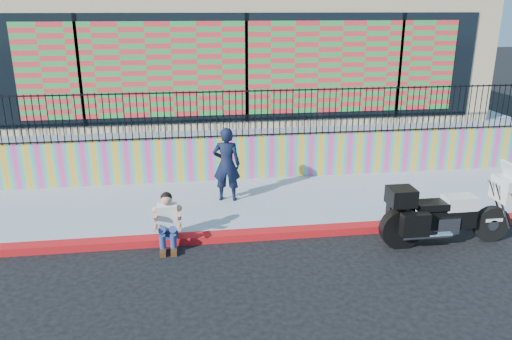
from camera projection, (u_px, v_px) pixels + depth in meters
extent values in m
plane|color=black|center=(272.00, 237.00, 9.99)|extent=(90.00, 90.00, 0.00)
cube|color=#B30C1D|center=(272.00, 234.00, 9.97)|extent=(16.00, 0.30, 0.15)
cube|color=gray|center=(260.00, 203.00, 11.52)|extent=(16.00, 3.00, 0.15)
cube|color=#E63C93|center=(251.00, 157.00, 12.83)|extent=(16.00, 0.20, 1.10)
cube|color=gray|center=(232.00, 118.00, 17.65)|extent=(16.00, 10.00, 1.25)
cube|color=tan|center=(232.00, 42.00, 16.65)|extent=(14.00, 8.00, 4.00)
cube|color=black|center=(247.00, 69.00, 12.99)|extent=(12.60, 0.04, 2.80)
cube|color=red|center=(247.00, 69.00, 12.96)|extent=(11.48, 0.02, 2.40)
cylinder|color=black|center=(491.00, 224.00, 9.73)|extent=(0.72, 0.15, 0.72)
cylinder|color=black|center=(401.00, 229.00, 9.48)|extent=(0.72, 0.15, 0.72)
cube|color=black|center=(448.00, 218.00, 9.55)|extent=(1.04, 0.31, 0.37)
cube|color=silver|center=(444.00, 223.00, 9.57)|extent=(0.44, 0.37, 0.33)
cube|color=silver|center=(459.00, 202.00, 9.48)|extent=(0.60, 0.35, 0.26)
cube|color=black|center=(430.00, 205.00, 9.41)|extent=(0.60, 0.37, 0.13)
cube|color=silver|center=(506.00, 189.00, 9.53)|extent=(0.33, 0.57, 0.46)
cube|color=silver|center=(511.00, 172.00, 9.43)|extent=(0.20, 0.50, 0.37)
cube|color=black|center=(401.00, 196.00, 9.26)|extent=(0.48, 0.46, 0.33)
cube|color=black|center=(415.00, 225.00, 9.11)|extent=(0.52, 0.20, 0.44)
cube|color=black|center=(400.00, 211.00, 9.73)|extent=(0.52, 0.20, 0.44)
cube|color=silver|center=(492.00, 219.00, 9.69)|extent=(0.35, 0.17, 0.07)
imported|color=black|center=(227.00, 164.00, 11.26)|extent=(0.69, 0.52, 1.71)
cube|color=navy|center=(169.00, 232.00, 9.64)|extent=(0.36, 0.28, 0.18)
cube|color=silver|center=(167.00, 217.00, 9.49)|extent=(0.38, 0.27, 0.54)
sphere|color=tan|center=(166.00, 200.00, 9.34)|extent=(0.21, 0.21, 0.21)
cube|color=#472814|center=(163.00, 252.00, 9.27)|extent=(0.11, 0.26, 0.10)
cube|color=#472814|center=(174.00, 251.00, 9.30)|extent=(0.11, 0.26, 0.10)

